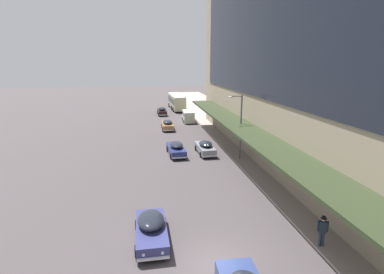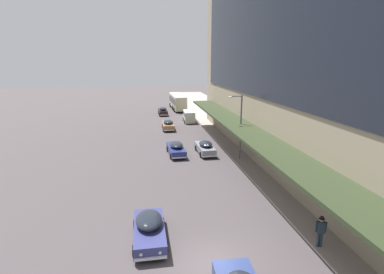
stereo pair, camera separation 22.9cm
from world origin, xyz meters
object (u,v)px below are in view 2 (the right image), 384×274
object	(u,v)px
sedan_oncoming_front	(205,147)
vw_van	(189,116)
sedan_lead_near	(176,148)
sedan_lead_mid	(149,228)
transit_bus_kerbside_front	(178,101)
sedan_second_near	(168,125)
pedestrian_at_kerb	(321,230)
street_lamp	(239,123)
sedan_second_mid	(163,111)

from	to	relation	value
sedan_oncoming_front	vw_van	distance (m)	19.01
sedan_lead_near	sedan_lead_mid	xyz separation A→B (m)	(-3.33, -16.63, 0.01)
transit_bus_kerbside_front	sedan_second_near	bearing A→B (deg)	-100.36
pedestrian_at_kerb	vw_van	bearing A→B (deg)	92.95
transit_bus_kerbside_front	pedestrian_at_kerb	xyz separation A→B (m)	(2.33, -52.71, -0.69)
sedan_oncoming_front	street_lamp	size ratio (longest dim) A/B	0.67
sedan_second_mid	sedan_lead_near	world-z (taller)	sedan_second_mid
sedan_second_near	sedan_lead_mid	world-z (taller)	sedan_lead_mid
sedan_oncoming_front	sedan_lead_mid	distance (m)	17.81
sedan_lead_near	street_lamp	world-z (taller)	street_lamp
sedan_second_mid	sedan_lead_mid	size ratio (longest dim) A/B	0.98
transit_bus_kerbside_front	sedan_lead_mid	world-z (taller)	transit_bus_kerbside_front
sedan_oncoming_front	street_lamp	xyz separation A→B (m)	(3.03, -2.93, 3.41)
transit_bus_kerbside_front	sedan_lead_mid	size ratio (longest dim) A/B	2.42
sedan_lead_near	vw_van	size ratio (longest dim) A/B	1.08
sedan_second_mid	pedestrian_at_kerb	distance (m)	46.10
street_lamp	sedan_second_near	bearing A→B (deg)	110.90
transit_bus_kerbside_front	sedan_second_near	world-z (taller)	transit_bus_kerbside_front
sedan_second_near	sedan_lead_mid	bearing A→B (deg)	-96.61
transit_bus_kerbside_front	sedan_oncoming_front	size ratio (longest dim) A/B	2.42
transit_bus_kerbside_front	street_lamp	distance (m)	36.90
sedan_lead_mid	pedestrian_at_kerb	bearing A→B (deg)	-14.13
sedan_lead_near	sedan_second_near	world-z (taller)	sedan_lead_near
sedan_second_mid	street_lamp	xyz separation A→B (m)	(6.27, -29.73, 3.37)
sedan_second_mid	vw_van	xyz separation A→B (m)	(4.11, -7.81, 0.30)
sedan_second_near	transit_bus_kerbside_front	bearing A→B (deg)	79.64
sedan_oncoming_front	sedan_second_near	world-z (taller)	sedan_second_near
transit_bus_kerbside_front	sedan_lead_mid	xyz separation A→B (m)	(-7.19, -50.31, -1.11)
transit_bus_kerbside_front	vw_van	xyz separation A→B (m)	(0.38, -14.82, -0.77)
transit_bus_kerbside_front	sedan_lead_near	distance (m)	33.92
sedan_second_mid	sedan_lead_mid	distance (m)	43.44
sedan_lead_mid	street_lamp	bearing A→B (deg)	54.35
sedan_lead_near	transit_bus_kerbside_front	bearing A→B (deg)	83.46
sedan_second_near	pedestrian_at_kerb	world-z (taller)	pedestrian_at_kerb
pedestrian_at_kerb	street_lamp	world-z (taller)	street_lamp
transit_bus_kerbside_front	sedan_lead_near	bearing A→B (deg)	-96.54
sedan_lead_mid	transit_bus_kerbside_front	bearing A→B (deg)	81.86
transit_bus_kerbside_front	vw_van	distance (m)	14.85
street_lamp	pedestrian_at_kerb	bearing A→B (deg)	-90.75
sedan_second_near	pedestrian_at_kerb	size ratio (longest dim) A/B	2.58
sedan_lead_near	sedan_lead_mid	distance (m)	16.96
transit_bus_kerbside_front	sedan_lead_mid	bearing A→B (deg)	-98.14
pedestrian_at_kerb	street_lamp	bearing A→B (deg)	89.25
transit_bus_kerbside_front	sedan_second_mid	xyz separation A→B (m)	(-3.73, -7.01, -1.07)
transit_bus_kerbside_front	street_lamp	size ratio (longest dim) A/B	1.63
transit_bus_kerbside_front	sedan_lead_near	size ratio (longest dim) A/B	2.27
vw_van	pedestrian_at_kerb	bearing A→B (deg)	-87.05
sedan_second_near	street_lamp	distance (m)	17.87
vw_van	sedan_oncoming_front	bearing A→B (deg)	-92.64
sedan_second_near	sedan_lead_near	bearing A→B (deg)	-90.60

